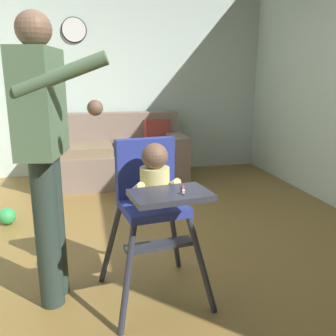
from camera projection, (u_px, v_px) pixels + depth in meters
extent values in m
cube|color=olive|center=(145.00, 270.00, 2.71)|extent=(5.86, 7.08, 0.10)
cube|color=silver|center=(109.00, 72.00, 4.97)|extent=(5.06, 0.06, 2.78)
cube|color=#806C5F|center=(115.00, 167.00, 4.71)|extent=(1.77, 0.84, 0.40)
cube|color=#806C5F|center=(112.00, 130.00, 4.92)|extent=(1.77, 0.22, 0.46)
cube|color=#806C5F|center=(48.00, 147.00, 4.47)|extent=(0.20, 0.84, 0.20)
cube|color=#806C5F|center=(175.00, 141.00, 4.81)|extent=(0.20, 0.84, 0.20)
cube|color=#856E53|center=(84.00, 149.00, 4.52)|extent=(0.68, 0.60, 0.11)
cube|color=#856E53|center=(144.00, 147.00, 4.68)|extent=(0.68, 0.60, 0.11)
cube|color=#B24238|center=(157.00, 132.00, 4.93)|extent=(0.35, 0.17, 0.34)
cylinder|color=#2E2F3C|center=(127.00, 279.00, 1.97)|extent=(0.15, 0.18, 0.57)
cylinder|color=#2E2F3C|center=(202.00, 265.00, 2.12)|extent=(0.18, 0.15, 0.57)
cylinder|color=#2E2F3C|center=(110.00, 245.00, 2.37)|extent=(0.18, 0.15, 0.57)
cylinder|color=#2E2F3C|center=(174.00, 235.00, 2.52)|extent=(0.15, 0.18, 0.57)
cube|color=#293692|center=(153.00, 207.00, 2.17)|extent=(0.40, 0.40, 0.05)
cube|color=#293692|center=(145.00, 167.00, 2.26)|extent=(0.37, 0.12, 0.36)
cube|color=#2E2F3C|center=(170.00, 195.00, 1.87)|extent=(0.43, 0.31, 0.03)
cube|color=#2E2F3C|center=(159.00, 245.00, 2.12)|extent=(0.41, 0.15, 0.02)
cylinder|color=#E0D585|center=(154.00, 186.00, 2.12)|extent=(0.19, 0.19, 0.22)
sphere|color=brown|center=(154.00, 156.00, 2.07)|extent=(0.15, 0.15, 0.15)
cylinder|color=#E0D585|center=(138.00, 188.00, 2.04)|extent=(0.06, 0.15, 0.10)
cylinder|color=#E0D585|center=(173.00, 184.00, 2.11)|extent=(0.06, 0.15, 0.10)
cylinder|color=#CC384C|center=(183.00, 190.00, 1.88)|extent=(0.04, 0.13, 0.01)
cube|color=white|center=(184.00, 192.00, 1.83)|extent=(0.02, 0.03, 0.02)
cylinder|color=#283730|center=(47.00, 234.00, 2.12)|extent=(0.14, 0.14, 0.90)
cylinder|color=#283730|center=(53.00, 226.00, 2.24)|extent=(0.14, 0.14, 0.90)
cube|color=#516C4D|center=(40.00, 103.00, 2.00)|extent=(0.27, 0.43, 0.58)
sphere|color=brown|center=(33.00, 29.00, 1.91)|extent=(0.19, 0.19, 0.19)
cylinder|color=#516C4D|center=(61.00, 75.00, 1.80)|extent=(0.48, 0.16, 0.23)
sphere|color=brown|center=(95.00, 108.00, 1.84)|extent=(0.08, 0.08, 0.08)
cylinder|color=#516C4D|center=(52.00, 100.00, 2.23)|extent=(0.07, 0.07, 0.52)
sphere|color=green|center=(7.00, 216.00, 3.40)|extent=(0.16, 0.16, 0.16)
cylinder|color=white|center=(74.00, 30.00, 4.71)|extent=(0.29, 0.03, 0.29)
cylinder|color=black|center=(74.00, 30.00, 4.72)|extent=(0.32, 0.02, 0.32)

